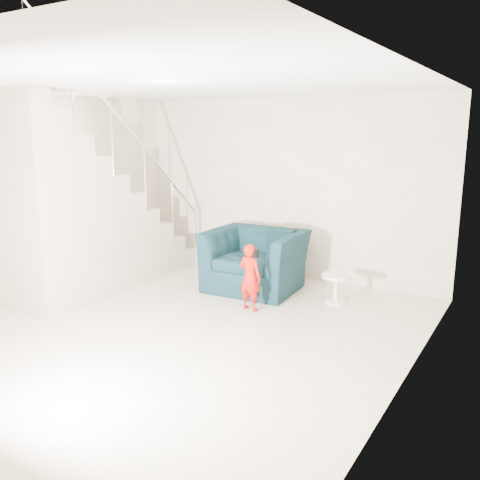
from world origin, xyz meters
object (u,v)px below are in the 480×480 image
toddler (250,277)px  side_table (336,284)px  armchair (255,260)px  staircase (82,224)px

toddler → side_table: bearing=-129.6°
armchair → side_table: bearing=-3.2°
armchair → staircase: bearing=-150.1°
armchair → side_table: 1.22m
toddler → side_table: size_ratio=2.24×
staircase → toddler: bearing=12.3°
side_table → staircase: 3.53m
toddler → armchair: bearing=-58.3°
side_table → staircase: (-3.20, -1.33, 0.69)m
side_table → staircase: bearing=-157.5°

